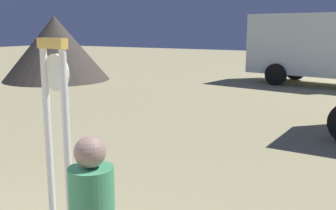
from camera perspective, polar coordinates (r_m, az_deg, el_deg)
standing_clock at (r=4.07m, az=-15.64°, el=-3.78°), size 0.40×0.16×2.29m
box_truck_far at (r=17.70m, az=21.48°, el=7.81°), size 6.82×3.35×2.96m
dome_tent at (r=19.00m, az=-15.90°, el=7.87°), size 4.82×4.82×2.91m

